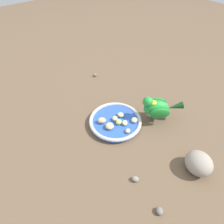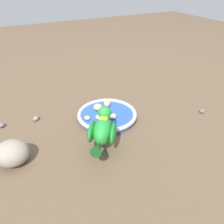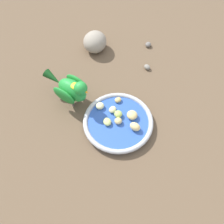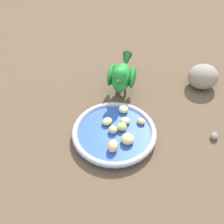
% 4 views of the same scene
% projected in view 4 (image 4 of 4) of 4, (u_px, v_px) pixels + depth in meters
% --- Properties ---
extents(ground_plane, '(4.00, 4.00, 0.00)m').
position_uv_depth(ground_plane, '(109.00, 138.00, 0.74)').
color(ground_plane, brown).
extents(feeding_bowl, '(0.23, 0.23, 0.03)m').
position_uv_depth(feeding_bowl, '(114.00, 132.00, 0.73)').
color(feeding_bowl, '#2D56B7').
rests_on(feeding_bowl, ground_plane).
extents(apple_piece_0, '(0.04, 0.04, 0.02)m').
position_uv_depth(apple_piece_0, '(125.00, 121.00, 0.75)').
color(apple_piece_0, beige).
rests_on(apple_piece_0, feeding_bowl).
extents(apple_piece_1, '(0.04, 0.04, 0.02)m').
position_uv_depth(apple_piece_1, '(123.00, 128.00, 0.72)').
color(apple_piece_1, '#B2CC66').
rests_on(apple_piece_1, feeding_bowl).
extents(apple_piece_2, '(0.03, 0.03, 0.02)m').
position_uv_depth(apple_piece_2, '(113.00, 129.00, 0.72)').
color(apple_piece_2, '#E5C67F').
rests_on(apple_piece_2, feeding_bowl).
extents(apple_piece_3, '(0.05, 0.05, 0.02)m').
position_uv_depth(apple_piece_3, '(128.00, 139.00, 0.69)').
color(apple_piece_3, '#E5C67F').
rests_on(apple_piece_3, feeding_bowl).
extents(apple_piece_4, '(0.03, 0.03, 0.01)m').
position_uv_depth(apple_piece_4, '(141.00, 121.00, 0.75)').
color(apple_piece_4, tan).
rests_on(apple_piece_4, feeding_bowl).
extents(apple_piece_5, '(0.04, 0.04, 0.03)m').
position_uv_depth(apple_piece_5, '(113.00, 146.00, 0.68)').
color(apple_piece_5, '#E5C67F').
rests_on(apple_piece_5, feeding_bowl).
extents(apple_piece_6, '(0.04, 0.04, 0.02)m').
position_uv_depth(apple_piece_6, '(107.00, 121.00, 0.74)').
color(apple_piece_6, '#C6D17A').
rests_on(apple_piece_6, feeding_bowl).
extents(apple_piece_7, '(0.04, 0.04, 0.02)m').
position_uv_depth(apple_piece_7, '(123.00, 109.00, 0.78)').
color(apple_piece_7, beige).
rests_on(apple_piece_7, feeding_bowl).
extents(parrot, '(0.14, 0.17, 0.13)m').
position_uv_depth(parrot, '(122.00, 75.00, 0.82)').
color(parrot, '#59544C').
rests_on(parrot, ground_plane).
extents(rock_large, '(0.12, 0.11, 0.08)m').
position_uv_depth(rock_large, '(203.00, 77.00, 0.87)').
color(rock_large, gray).
rests_on(rock_large, ground_plane).
extents(pebble_1, '(0.03, 0.03, 0.02)m').
position_uv_depth(pebble_1, '(214.00, 136.00, 0.73)').
color(pebble_1, gray).
rests_on(pebble_1, ground_plane).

